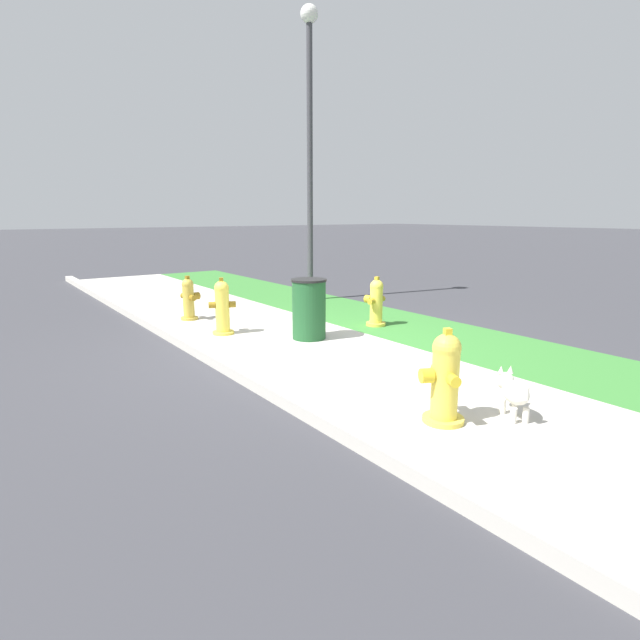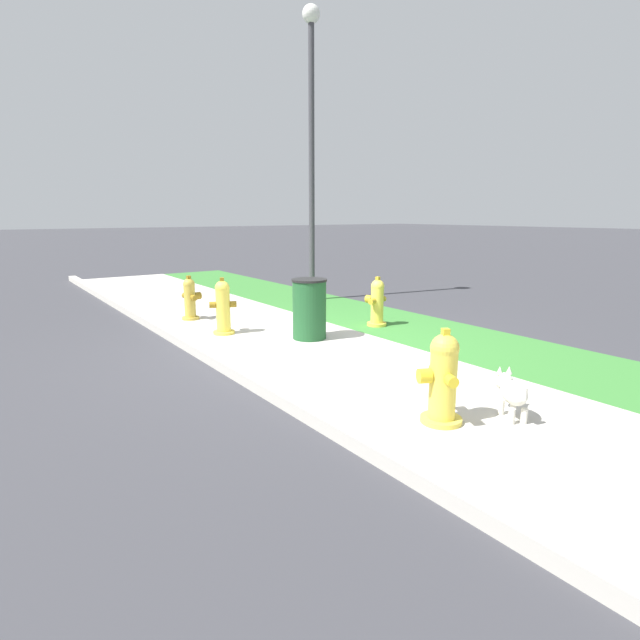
{
  "view_description": "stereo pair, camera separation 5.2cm",
  "coord_description": "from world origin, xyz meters",
  "px_view_note": "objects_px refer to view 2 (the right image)",
  "views": [
    {
      "loc": [
        5.04,
        -3.42,
        1.67
      ],
      "look_at": [
        0.2,
        0.07,
        0.4
      ],
      "focal_mm": 28.0,
      "sensor_mm": 36.0,
      "label": 1
    },
    {
      "loc": [
        5.07,
        -3.38,
        1.67
      ],
      "look_at": [
        0.2,
        0.07,
        0.4
      ],
      "focal_mm": 28.0,
      "sensor_mm": 36.0,
      "label": 2
    }
  ],
  "objects_px": {
    "fire_hydrant_near_corner": "(443,378)",
    "street_lamp": "(311,116)",
    "fire_hydrant_across_street": "(190,299)",
    "fire_hydrant_far_end": "(223,307)",
    "small_white_dog": "(512,392)",
    "fire_hydrant_at_driveway": "(377,302)",
    "trash_bin": "(309,309)"
  },
  "relations": [
    {
      "from": "fire_hydrant_near_corner",
      "to": "street_lamp",
      "type": "relative_size",
      "value": 0.15
    },
    {
      "from": "fire_hydrant_near_corner",
      "to": "street_lamp",
      "type": "xyz_separation_m",
      "value": [
        -5.54,
        2.53,
        3.06
      ]
    },
    {
      "from": "fire_hydrant_across_street",
      "to": "fire_hydrant_far_end",
      "type": "relative_size",
      "value": 0.88
    },
    {
      "from": "small_white_dog",
      "to": "street_lamp",
      "type": "bearing_deg",
      "value": 12.94
    },
    {
      "from": "fire_hydrant_at_driveway",
      "to": "street_lamp",
      "type": "distance_m",
      "value": 4.01
    },
    {
      "from": "fire_hydrant_at_driveway",
      "to": "trash_bin",
      "type": "bearing_deg",
      "value": 169.6
    },
    {
      "from": "fire_hydrant_far_end",
      "to": "street_lamp",
      "type": "distance_m",
      "value": 4.38
    },
    {
      "from": "fire_hydrant_near_corner",
      "to": "small_white_dog",
      "type": "xyz_separation_m",
      "value": [
        0.26,
        0.56,
        -0.15
      ]
    },
    {
      "from": "fire_hydrant_near_corner",
      "to": "fire_hydrant_far_end",
      "type": "bearing_deg",
      "value": 27.87
    },
    {
      "from": "fire_hydrant_near_corner",
      "to": "street_lamp",
      "type": "distance_m",
      "value": 6.81
    },
    {
      "from": "fire_hydrant_far_end",
      "to": "small_white_dog",
      "type": "relative_size",
      "value": 1.89
    },
    {
      "from": "street_lamp",
      "to": "fire_hydrant_at_driveway",
      "type": "bearing_deg",
      "value": -11.89
    },
    {
      "from": "trash_bin",
      "to": "street_lamp",
      "type": "bearing_deg",
      "value": 144.91
    },
    {
      "from": "fire_hydrant_far_end",
      "to": "fire_hydrant_at_driveway",
      "type": "bearing_deg",
      "value": 1.84
    },
    {
      "from": "fire_hydrant_far_end",
      "to": "fire_hydrant_at_driveway",
      "type": "xyz_separation_m",
      "value": [
        0.83,
        2.14,
        -0.03
      ]
    },
    {
      "from": "fire_hydrant_near_corner",
      "to": "fire_hydrant_at_driveway",
      "type": "bearing_deg",
      "value": -7.59
    },
    {
      "from": "street_lamp",
      "to": "fire_hydrant_near_corner",
      "type": "bearing_deg",
      "value": -24.56
    },
    {
      "from": "fire_hydrant_near_corner",
      "to": "small_white_dog",
      "type": "bearing_deg",
      "value": -89.14
    },
    {
      "from": "fire_hydrant_at_driveway",
      "to": "fire_hydrant_far_end",
      "type": "bearing_deg",
      "value": 144.13
    },
    {
      "from": "small_white_dog",
      "to": "fire_hydrant_at_driveway",
      "type": "bearing_deg",
      "value": 8.04
    },
    {
      "from": "street_lamp",
      "to": "trash_bin",
      "type": "relative_size",
      "value": 6.45
    },
    {
      "from": "fire_hydrant_across_street",
      "to": "trash_bin",
      "type": "xyz_separation_m",
      "value": [
        2.15,
        0.85,
        0.07
      ]
    },
    {
      "from": "fire_hydrant_across_street",
      "to": "trash_bin",
      "type": "bearing_deg",
      "value": 13.18
    },
    {
      "from": "street_lamp",
      "to": "trash_bin",
      "type": "bearing_deg",
      "value": -35.09
    },
    {
      "from": "fire_hydrant_far_end",
      "to": "small_white_dog",
      "type": "xyz_separation_m",
      "value": [
        4.12,
        0.69,
        -0.16
      ]
    },
    {
      "from": "fire_hydrant_far_end",
      "to": "fire_hydrant_near_corner",
      "type": "relative_size",
      "value": 1.02
    },
    {
      "from": "fire_hydrant_across_street",
      "to": "trash_bin",
      "type": "height_order",
      "value": "trash_bin"
    },
    {
      "from": "fire_hydrant_at_driveway",
      "to": "fire_hydrant_near_corner",
      "type": "bearing_deg",
      "value": -138.03
    },
    {
      "from": "fire_hydrant_across_street",
      "to": "fire_hydrant_near_corner",
      "type": "bearing_deg",
      "value": -6.66
    },
    {
      "from": "small_white_dog",
      "to": "trash_bin",
      "type": "distance_m",
      "value": 3.2
    },
    {
      "from": "fire_hydrant_far_end",
      "to": "street_lamp",
      "type": "relative_size",
      "value": 0.15
    },
    {
      "from": "fire_hydrant_near_corner",
      "to": "trash_bin",
      "type": "distance_m",
      "value": 3.02
    }
  ]
}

